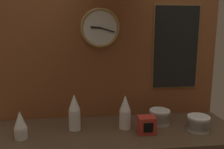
{
  "coord_description": "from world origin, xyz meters",
  "views": [
    {
      "loc": [
        -0.18,
        -1.44,
        0.65
      ],
      "look_at": [
        -0.01,
        0.04,
        0.36
      ],
      "focal_mm": 38.0,
      "sensor_mm": 36.0,
      "label": 1
    }
  ],
  "objects_px": {
    "cup_stack_far_left": "(20,125)",
    "bowl_stack_far_right": "(198,123)",
    "napkin_dispenser": "(147,125)",
    "cup_stack_center_right": "(125,112)",
    "bowl_stack_right": "(159,116)",
    "menu_board": "(176,47)",
    "cup_stack_center_left": "(74,112)",
    "wall_clock": "(100,28)"
  },
  "relations": [
    {
      "from": "cup_stack_far_left",
      "to": "bowl_stack_far_right",
      "type": "relative_size",
      "value": 1.2
    },
    {
      "from": "napkin_dispenser",
      "to": "cup_stack_center_right",
      "type": "bearing_deg",
      "value": 143.1
    },
    {
      "from": "bowl_stack_right",
      "to": "menu_board",
      "type": "relative_size",
      "value": 0.23
    },
    {
      "from": "cup_stack_center_left",
      "to": "bowl_stack_far_right",
      "type": "xyz_separation_m",
      "value": [
        0.79,
        -0.11,
        -0.07
      ]
    },
    {
      "from": "napkin_dispenser",
      "to": "cup_stack_far_left",
      "type": "bearing_deg",
      "value": 178.99
    },
    {
      "from": "bowl_stack_right",
      "to": "bowl_stack_far_right",
      "type": "relative_size",
      "value": 1.0
    },
    {
      "from": "wall_clock",
      "to": "menu_board",
      "type": "height_order",
      "value": "menu_board"
    },
    {
      "from": "cup_stack_center_left",
      "to": "bowl_stack_right",
      "type": "bearing_deg",
      "value": 2.95
    },
    {
      "from": "bowl_stack_far_right",
      "to": "napkin_dispenser",
      "type": "height_order",
      "value": "napkin_dispenser"
    },
    {
      "from": "wall_clock",
      "to": "napkin_dispenser",
      "type": "relative_size",
      "value": 2.53
    },
    {
      "from": "bowl_stack_right",
      "to": "wall_clock",
      "type": "bearing_deg",
      "value": 156.27
    },
    {
      "from": "wall_clock",
      "to": "menu_board",
      "type": "bearing_deg",
      "value": 0.92
    },
    {
      "from": "wall_clock",
      "to": "napkin_dispenser",
      "type": "height_order",
      "value": "wall_clock"
    },
    {
      "from": "bowl_stack_right",
      "to": "napkin_dispenser",
      "type": "xyz_separation_m",
      "value": [
        -0.13,
        -0.14,
        0.0
      ]
    },
    {
      "from": "bowl_stack_right",
      "to": "cup_stack_center_right",
      "type": "bearing_deg",
      "value": -169.56
    },
    {
      "from": "cup_stack_far_left",
      "to": "wall_clock",
      "type": "height_order",
      "value": "wall_clock"
    },
    {
      "from": "wall_clock",
      "to": "cup_stack_far_left",
      "type": "bearing_deg",
      "value": -149.32
    },
    {
      "from": "menu_board",
      "to": "bowl_stack_right",
      "type": "bearing_deg",
      "value": -132.29
    },
    {
      "from": "cup_stack_center_right",
      "to": "wall_clock",
      "type": "xyz_separation_m",
      "value": [
        -0.14,
        0.22,
        0.54
      ]
    },
    {
      "from": "cup_stack_center_right",
      "to": "cup_stack_center_left",
      "type": "xyz_separation_m",
      "value": [
        -0.33,
        0.02,
        0.01
      ]
    },
    {
      "from": "cup_stack_center_left",
      "to": "napkin_dispenser",
      "type": "relative_size",
      "value": 2.19
    },
    {
      "from": "cup_stack_center_right",
      "to": "wall_clock",
      "type": "bearing_deg",
      "value": 123.18
    },
    {
      "from": "cup_stack_far_left",
      "to": "wall_clock",
      "type": "distance_m",
      "value": 0.81
    },
    {
      "from": "cup_stack_center_right",
      "to": "menu_board",
      "type": "height_order",
      "value": "menu_board"
    },
    {
      "from": "cup_stack_far_left",
      "to": "bowl_stack_right",
      "type": "bearing_deg",
      "value": 7.9
    },
    {
      "from": "cup_stack_center_left",
      "to": "bowl_stack_right",
      "type": "relative_size",
      "value": 1.66
    },
    {
      "from": "bowl_stack_right",
      "to": "wall_clock",
      "type": "height_order",
      "value": "wall_clock"
    },
    {
      "from": "bowl_stack_far_right",
      "to": "napkin_dispenser",
      "type": "distance_m",
      "value": 0.34
    },
    {
      "from": "bowl_stack_right",
      "to": "cup_stack_center_left",
      "type": "bearing_deg",
      "value": -177.05
    },
    {
      "from": "cup_stack_far_left",
      "to": "cup_stack_center_left",
      "type": "distance_m",
      "value": 0.33
    },
    {
      "from": "bowl_stack_far_right",
      "to": "cup_stack_center_right",
      "type": "bearing_deg",
      "value": 168.29
    },
    {
      "from": "menu_board",
      "to": "cup_stack_far_left",
      "type": "bearing_deg",
      "value": -163.89
    },
    {
      "from": "wall_clock",
      "to": "napkin_dispenser",
      "type": "xyz_separation_m",
      "value": [
        0.26,
        -0.31,
        -0.6
      ]
    },
    {
      "from": "cup_stack_center_right",
      "to": "bowl_stack_far_right",
      "type": "xyz_separation_m",
      "value": [
        0.46,
        -0.1,
        -0.06
      ]
    },
    {
      "from": "cup_stack_far_left",
      "to": "menu_board",
      "type": "distance_m",
      "value": 1.18
    },
    {
      "from": "cup_stack_center_left",
      "to": "menu_board",
      "type": "bearing_deg",
      "value": 15.88
    },
    {
      "from": "cup_stack_center_left",
      "to": "menu_board",
      "type": "relative_size",
      "value": 0.38
    },
    {
      "from": "menu_board",
      "to": "wall_clock",
      "type": "bearing_deg",
      "value": -179.08
    },
    {
      "from": "cup_stack_far_left",
      "to": "bowl_stack_right",
      "type": "relative_size",
      "value": 1.2
    },
    {
      "from": "cup_stack_center_right",
      "to": "wall_clock",
      "type": "distance_m",
      "value": 0.6
    },
    {
      "from": "napkin_dispenser",
      "to": "menu_board",
      "type": "bearing_deg",
      "value": 47.38
    },
    {
      "from": "cup_stack_center_left",
      "to": "wall_clock",
      "type": "bearing_deg",
      "value": 47.58
    }
  ]
}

